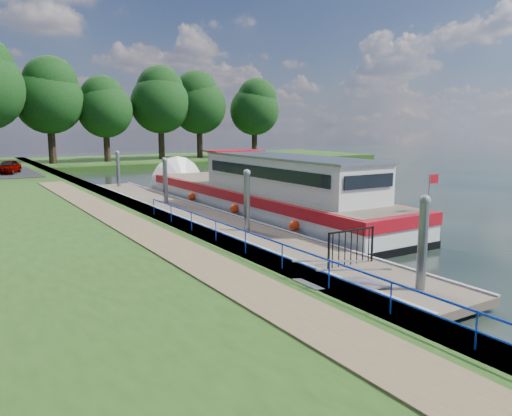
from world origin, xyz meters
TOP-DOWN VIEW (x-y plane):
  - ground at (0.00, 0.00)m, footprint 160.00×160.00m
  - bank_edge at (-2.55, 15.00)m, footprint 1.10×90.00m
  - far_bank at (12.00, 52.00)m, footprint 60.00×18.00m
  - footpath at (-4.40, 8.00)m, footprint 1.60×40.00m
  - blue_fence at (-2.75, 3.00)m, footprint 0.04×18.04m
  - pontoon at (0.00, 13.00)m, footprint 2.50×30.00m
  - mooring_piles at (0.00, 13.00)m, footprint 0.30×27.30m
  - gangway at (-1.85, 0.50)m, footprint 2.58×1.00m
  - gate_panel at (-0.00, 2.20)m, footprint 1.85×0.05m
  - barge at (3.60, 13.61)m, footprint 4.36×21.15m
  - horizon_trees at (-1.61, 48.68)m, footprint 54.38×10.03m
  - car_a at (-6.11, 36.23)m, footprint 2.46×3.48m

SIDE VIEW (x-z plane):
  - ground at x=0.00m, z-range 0.00..0.00m
  - pontoon at x=0.00m, z-range -0.10..0.46m
  - far_bank at x=12.00m, z-range 0.00..0.60m
  - bank_edge at x=-2.55m, z-range 0.00..0.78m
  - gangway at x=-1.85m, z-range 0.16..1.09m
  - footpath at x=-4.40m, z-range 0.78..0.83m
  - barge at x=3.60m, z-range -1.30..3.48m
  - gate_panel at x=0.00m, z-range 0.57..1.72m
  - mooring_piles at x=0.00m, z-range -0.50..3.05m
  - blue_fence at x=-2.75m, z-range 0.95..1.67m
  - car_a at x=-6.11m, z-range 0.83..1.94m
  - horizon_trees at x=-1.61m, z-range 1.51..14.38m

